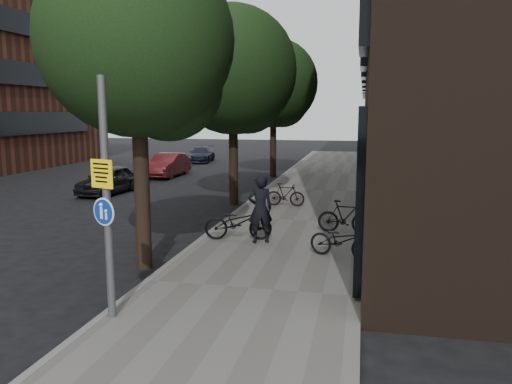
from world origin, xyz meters
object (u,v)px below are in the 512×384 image
(parked_car_near, at_px, (109,180))
(pedestrian, at_px, (260,209))
(signpost, at_px, (107,199))
(parked_bike_facade_near, at_px, (341,240))

(parked_car_near, bearing_deg, pedestrian, -36.89)
(signpost, xyz_separation_m, parked_car_near, (-7.05, 12.99, -1.59))
(pedestrian, xyz_separation_m, parked_bike_facade_near, (2.26, -1.04, -0.51))
(signpost, distance_m, pedestrian, 5.85)
(signpost, distance_m, parked_car_near, 14.87)
(signpost, relative_size, parked_bike_facade_near, 2.48)
(pedestrian, height_order, parked_bike_facade_near, pedestrian)
(parked_bike_facade_near, height_order, parked_car_near, parked_car_near)
(pedestrian, relative_size, parked_car_near, 0.51)
(parked_bike_facade_near, bearing_deg, pedestrian, 86.46)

